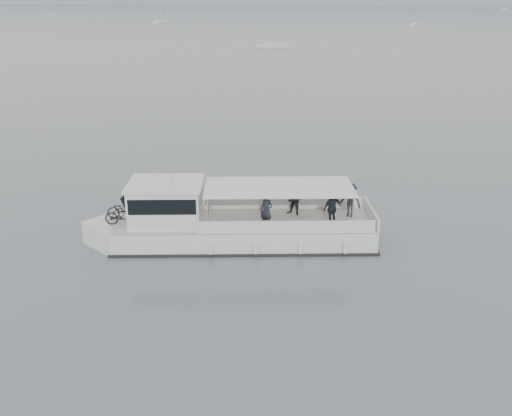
# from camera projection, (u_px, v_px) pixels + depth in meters

# --- Properties ---
(ground) EXTENTS (1400.00, 1400.00, 0.00)m
(ground) POSITION_uv_depth(u_px,v_px,m) (239.00, 248.00, 23.86)
(ground) COLOR slate
(ground) RESTS_ON ground
(tour_boat) EXTENTS (12.47, 4.89, 5.20)m
(tour_boat) POSITION_uv_depth(u_px,v_px,m) (219.00, 224.00, 24.14)
(tour_boat) COLOR silver
(tour_boat) RESTS_ON ground
(moored_fleet) EXTENTS (405.28, 360.93, 10.37)m
(moored_fleet) POSITION_uv_depth(u_px,v_px,m) (284.00, 20.00, 217.05)
(moored_fleet) COLOR silver
(moored_fleet) RESTS_ON ground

